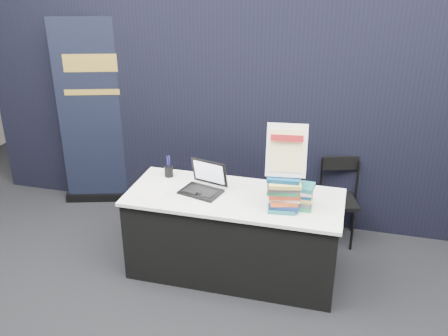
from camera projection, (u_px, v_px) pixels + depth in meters
floor at (217, 310)px, 3.98m from camera, size 8.00×8.00×0.00m
wall_back at (295, 18)px, 6.79m from camera, size 8.00×0.02×3.50m
drape_partition at (260, 108)px, 4.90m from camera, size 6.00×0.08×2.40m
display_table at (234, 234)px, 4.31m from camera, size 1.80×0.75×0.75m
laptop at (202, 184)px, 4.22m from camera, size 0.38×0.34×0.25m
mouse at (199, 195)px, 4.14m from camera, size 0.07×0.11×0.03m
brochure_left at (153, 187)px, 4.30m from camera, size 0.34×0.31×0.00m
brochure_mid at (180, 195)px, 4.16m from camera, size 0.33×0.28×0.00m
brochure_right at (155, 200)px, 4.08m from camera, size 0.33×0.27×0.00m
pen_cup at (169, 171)px, 4.48m from camera, size 0.08×0.08×0.10m
book_stack_tall at (284, 193)px, 3.89m from camera, size 0.26×0.21×0.28m
book_stack_short at (297, 195)px, 3.96m from camera, size 0.23×0.18×0.20m
info_sign at (286, 151)px, 3.77m from camera, size 0.32×0.17×0.42m
pullup_banner at (98, 125)px, 5.34m from camera, size 0.85×0.35×2.02m
stacking_chair at (337, 196)px, 4.81m from camera, size 0.45×0.46×0.80m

